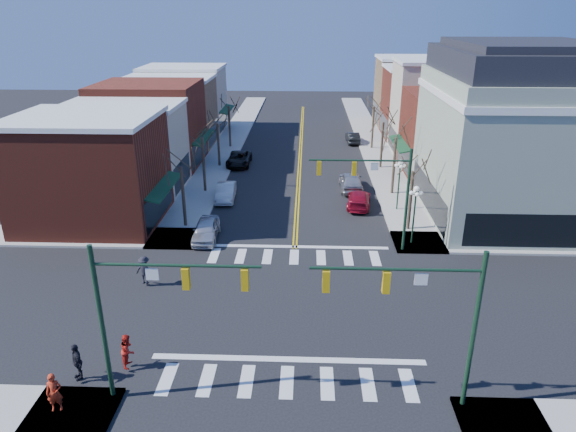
# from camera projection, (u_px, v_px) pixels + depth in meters

# --- Properties ---
(ground) EXTENTS (160.00, 160.00, 0.00)m
(ground) POSITION_uv_depth(u_px,v_px,m) (291.00, 307.00, 28.60)
(ground) COLOR black
(ground) RESTS_ON ground
(sidewalk_left) EXTENTS (3.50, 70.00, 0.15)m
(sidewalk_left) POSITION_uv_depth(u_px,v_px,m) (204.00, 187.00, 47.40)
(sidewalk_left) COLOR #9E9B93
(sidewalk_left) RESTS_ON ground
(sidewalk_right) EXTENTS (3.50, 70.00, 0.15)m
(sidewalk_right) POSITION_uv_depth(u_px,v_px,m) (394.00, 190.00, 46.78)
(sidewalk_right) COLOR #9E9B93
(sidewalk_right) RESTS_ON ground
(bldg_left_brick_a) EXTENTS (10.00, 8.50, 8.00)m
(bldg_left_brick_a) POSITION_uv_depth(u_px,v_px,m) (90.00, 173.00, 38.52)
(bldg_left_brick_a) COLOR maroon
(bldg_left_brick_a) RESTS_ON ground
(bldg_left_stucco_a) EXTENTS (10.00, 7.00, 7.50)m
(bldg_left_stucco_a) POSITION_uv_depth(u_px,v_px,m) (125.00, 149.00, 45.78)
(bldg_left_stucco_a) COLOR #BCB09B
(bldg_left_stucco_a) RESTS_ON ground
(bldg_left_brick_b) EXTENTS (10.00, 9.00, 8.50)m
(bldg_left_brick_b) POSITION_uv_depth(u_px,v_px,m) (150.00, 125.00, 53.00)
(bldg_left_brick_b) COLOR maroon
(bldg_left_brick_b) RESTS_ON ground
(bldg_left_tan) EXTENTS (10.00, 7.50, 7.80)m
(bldg_left_tan) POSITION_uv_depth(u_px,v_px,m) (170.00, 113.00, 60.77)
(bldg_left_tan) COLOR #997754
(bldg_left_tan) RESTS_ON ground
(bldg_left_stucco_b) EXTENTS (10.00, 8.00, 8.20)m
(bldg_left_stucco_b) POSITION_uv_depth(u_px,v_px,m) (185.00, 101.00, 67.87)
(bldg_left_stucco_b) COLOR #BCB09B
(bldg_left_stucco_b) RESTS_ON ground
(bldg_right_brick_a) EXTENTS (10.00, 8.50, 8.00)m
(bldg_right_brick_a) POSITION_uv_depth(u_px,v_px,m) (457.00, 134.00, 50.39)
(bldg_right_brick_a) COLOR maroon
(bldg_right_brick_a) RESTS_ON ground
(bldg_right_stucco) EXTENTS (10.00, 7.00, 10.00)m
(bldg_right_stucco) POSITION_uv_depth(u_px,v_px,m) (440.00, 109.00, 57.19)
(bldg_right_stucco) COLOR #BCB09B
(bldg_right_stucco) RESTS_ON ground
(bldg_right_brick_b) EXTENTS (10.00, 8.00, 8.50)m
(bldg_right_brick_b) POSITION_uv_depth(u_px,v_px,m) (425.00, 104.00, 64.41)
(bldg_right_brick_b) COLOR maroon
(bldg_right_brick_b) RESTS_ON ground
(bldg_right_tan) EXTENTS (10.00, 8.00, 9.00)m
(bldg_right_tan) POSITION_uv_depth(u_px,v_px,m) (413.00, 92.00, 71.72)
(bldg_right_tan) COLOR #997754
(bldg_right_tan) RESTS_ON ground
(victorian_corner) EXTENTS (12.25, 14.25, 13.30)m
(victorian_corner) POSITION_uv_depth(u_px,v_px,m) (514.00, 133.00, 38.94)
(victorian_corner) COLOR gray
(victorian_corner) RESTS_ON ground
(traffic_mast_near_left) EXTENTS (6.60, 0.28, 7.20)m
(traffic_mast_near_left) POSITION_uv_depth(u_px,v_px,m) (145.00, 303.00, 20.17)
(traffic_mast_near_left) COLOR #14331E
(traffic_mast_near_left) RESTS_ON ground
(traffic_mast_near_right) EXTENTS (6.60, 0.28, 7.20)m
(traffic_mast_near_right) POSITION_uv_depth(u_px,v_px,m) (429.00, 309.00, 19.79)
(traffic_mast_near_right) COLOR #14331E
(traffic_mast_near_right) RESTS_ON ground
(traffic_mast_far_right) EXTENTS (6.60, 0.28, 7.20)m
(traffic_mast_far_right) POSITION_uv_depth(u_px,v_px,m) (380.00, 186.00, 33.49)
(traffic_mast_far_right) COLOR #14331E
(traffic_mast_far_right) RESTS_ON ground
(lamppost_corner) EXTENTS (0.36, 0.36, 4.33)m
(lamppost_corner) POSITION_uv_depth(u_px,v_px,m) (415.00, 205.00, 35.07)
(lamppost_corner) COLOR #14331E
(lamppost_corner) RESTS_ON ground
(lamppost_midblock) EXTENTS (0.36, 0.36, 4.33)m
(lamppost_midblock) POSITION_uv_depth(u_px,v_px,m) (399.00, 176.00, 41.09)
(lamppost_midblock) COLOR #14331E
(lamppost_midblock) RESTS_ON ground
(tree_left_a) EXTENTS (0.24, 0.24, 4.76)m
(tree_left_a) POSITION_uv_depth(u_px,v_px,m) (183.00, 197.00, 38.18)
(tree_left_a) COLOR #382B21
(tree_left_a) RESTS_ON ground
(tree_left_b) EXTENTS (0.24, 0.24, 5.04)m
(tree_left_b) POSITION_uv_depth(u_px,v_px,m) (204.00, 165.00, 45.54)
(tree_left_b) COLOR #382B21
(tree_left_b) RESTS_ON ground
(tree_left_c) EXTENTS (0.24, 0.24, 4.55)m
(tree_left_c) POSITION_uv_depth(u_px,v_px,m) (219.00, 145.00, 53.03)
(tree_left_c) COLOR #382B21
(tree_left_c) RESTS_ON ground
(tree_left_d) EXTENTS (0.24, 0.24, 4.90)m
(tree_left_d) POSITION_uv_depth(u_px,v_px,m) (230.00, 127.00, 60.37)
(tree_left_d) COLOR #382B21
(tree_left_d) RESTS_ON ground
(tree_right_a) EXTENTS (0.24, 0.24, 4.62)m
(tree_right_a) POSITION_uv_depth(u_px,v_px,m) (410.00, 201.00, 37.62)
(tree_right_a) COLOR #382B21
(tree_right_a) RESTS_ON ground
(tree_right_b) EXTENTS (0.24, 0.24, 5.18)m
(tree_right_b) POSITION_uv_depth(u_px,v_px,m) (394.00, 166.00, 44.92)
(tree_right_b) COLOR #382B21
(tree_right_b) RESTS_ON ground
(tree_right_c) EXTENTS (0.24, 0.24, 4.83)m
(tree_right_c) POSITION_uv_depth(u_px,v_px,m) (382.00, 146.00, 52.39)
(tree_right_c) COLOR #382B21
(tree_right_c) RESTS_ON ground
(tree_right_d) EXTENTS (0.24, 0.24, 4.97)m
(tree_right_d) POSITION_uv_depth(u_px,v_px,m) (373.00, 128.00, 59.77)
(tree_right_d) COLOR #382B21
(tree_right_d) RESTS_ON ground
(car_left_near) EXTENTS (1.88, 4.34, 1.46)m
(car_left_near) POSITION_uv_depth(u_px,v_px,m) (206.00, 230.00, 36.76)
(car_left_near) COLOR silver
(car_left_near) RESTS_ON ground
(car_left_mid) EXTENTS (1.74, 4.39, 1.42)m
(car_left_mid) POSITION_uv_depth(u_px,v_px,m) (226.00, 192.00, 44.36)
(car_left_mid) COLOR silver
(car_left_mid) RESTS_ON ground
(car_left_far) EXTENTS (2.34, 5.03, 1.40)m
(car_left_far) POSITION_uv_depth(u_px,v_px,m) (239.00, 159.00, 54.09)
(car_left_far) COLOR black
(car_left_far) RESTS_ON ground
(car_right_near) EXTENTS (2.44, 4.77, 1.33)m
(car_right_near) POSITION_uv_depth(u_px,v_px,m) (359.00, 199.00, 42.82)
(car_right_near) COLOR maroon
(car_right_near) RESTS_ON ground
(car_right_mid) EXTENTS (2.02, 4.93, 1.67)m
(car_right_mid) POSITION_uv_depth(u_px,v_px,m) (351.00, 181.00, 46.70)
(car_right_mid) COLOR #AAA9AE
(car_right_mid) RESTS_ON ground
(car_right_far) EXTENTS (1.64, 4.12, 1.33)m
(car_right_far) POSITION_uv_depth(u_px,v_px,m) (353.00, 138.00, 63.05)
(car_right_far) COLOR black
(car_right_far) RESTS_ON ground
(pedestrian_red_a) EXTENTS (0.71, 0.56, 1.72)m
(pedestrian_red_a) POSITION_uv_depth(u_px,v_px,m) (54.00, 393.00, 20.79)
(pedestrian_red_a) COLOR #B32813
(pedestrian_red_a) RESTS_ON sidewalk_left
(pedestrian_red_b) EXTENTS (0.67, 0.83, 1.65)m
(pedestrian_red_b) POSITION_uv_depth(u_px,v_px,m) (128.00, 350.00, 23.42)
(pedestrian_red_b) COLOR red
(pedestrian_red_b) RESTS_ON sidewalk_left
(pedestrian_dark_a) EXTENTS (1.00, 1.08, 1.78)m
(pedestrian_dark_a) POSITION_uv_depth(u_px,v_px,m) (77.00, 361.00, 22.58)
(pedestrian_dark_a) COLOR black
(pedestrian_dark_a) RESTS_ON sidewalk_left
(pedestrian_dark_b) EXTENTS (1.26, 0.88, 1.78)m
(pedestrian_dark_b) POSITION_uv_depth(u_px,v_px,m) (145.00, 270.00, 30.44)
(pedestrian_dark_b) COLOR black
(pedestrian_dark_b) RESTS_ON sidewalk_left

